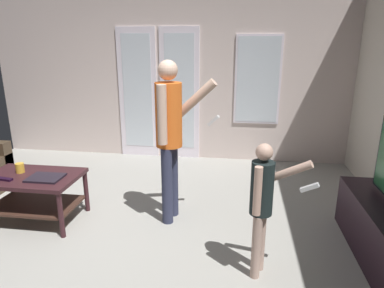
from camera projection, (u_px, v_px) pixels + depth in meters
ground_plane at (107, 251)px, 3.10m from camera, size 5.71×5.60×0.02m
wall_back_with_doors at (169, 71)px, 5.32m from camera, size 5.71×0.09×2.88m
coffee_table at (33, 188)px, 3.53m from camera, size 0.96×0.62×0.51m
person_adult at (170, 128)px, 3.39m from camera, size 0.63×0.45×1.67m
person_child at (263, 199)px, 2.61m from camera, size 0.51×0.29×1.11m
laptop_closed at (45, 178)px, 3.41m from camera, size 0.34×0.26×0.02m
cup_near_edge at (20, 168)px, 3.57m from camera, size 0.09×0.09×0.10m
tv_remote_black at (5, 179)px, 3.38m from camera, size 0.18×0.08×0.02m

